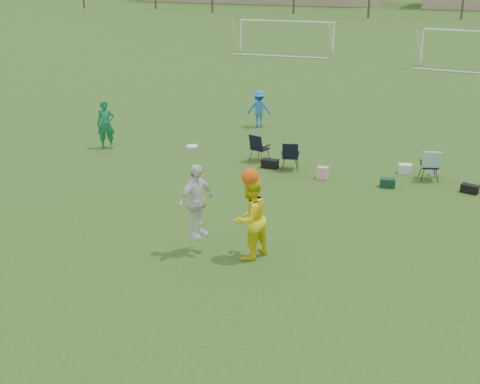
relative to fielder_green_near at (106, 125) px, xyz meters
The scene contains 6 objects.
ground 10.58m from the fielder_green_near, 43.02° to the right, with size 260.00×260.00×0.00m, color #285019.
fielder_green_near is the anchor object (origin of this frame).
fielder_blue 6.62m from the fielder_green_near, 52.19° to the left, with size 1.00×0.57×1.55m, color blue.
center_contest 10.10m from the fielder_green_near, 38.42° to the right, with size 2.14×1.43×2.64m.
sideline_setup 10.77m from the fielder_green_near, ahead, with size 9.24×2.08×1.87m.
goal_left 26.93m from the fielder_green_near, 94.90° to the left, with size 7.39×0.76×2.46m.
Camera 1 is at (5.51, -10.80, 6.51)m, focal length 45.00 mm.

